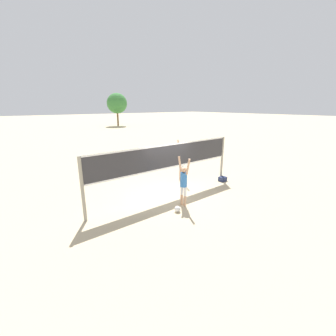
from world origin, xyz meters
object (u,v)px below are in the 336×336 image
object	(u,v)px
volleyball_net	(168,160)
gear_bag	(223,179)
player_spiker	(184,181)
player_blocker	(181,160)
tree_left_cluster	(117,103)
volleyball	(177,209)

from	to	relation	value
volleyball_net	gear_bag	xyz separation A→B (m)	(3.61, -0.28, -1.55)
player_spiker	player_blocker	size ratio (longest dim) A/B	0.92
volleyball_net	player_blocker	xyz separation A→B (m)	(1.95, 1.28, -0.50)
volleyball_net	tree_left_cluster	size ratio (longest dim) A/B	1.21
player_spiker	gear_bag	world-z (taller)	player_spiker
player_spiker	tree_left_cluster	world-z (taller)	tree_left_cluster
volleyball_net	player_blocker	size ratio (longest dim) A/B	3.49
player_spiker	gear_bag	xyz separation A→B (m)	(3.79, 0.95, -0.95)
player_blocker	volleyball_net	bearing A→B (deg)	-56.84
player_spiker	volleyball	bearing A→B (deg)	117.49
player_spiker	player_blocker	xyz separation A→B (m)	(2.13, 2.51, 0.10)
volleyball	gear_bag	distance (m)	4.54
tree_left_cluster	gear_bag	bearing A→B (deg)	-107.73
player_spiker	volleyball	distance (m)	1.15
volleyball_net	player_blocker	bearing A→B (deg)	33.16
volleyball_net	volleyball	xyz separation A→B (m)	(-0.75, -1.53, -1.55)
volleyball	volleyball_net	bearing A→B (deg)	63.95
player_blocker	gear_bag	distance (m)	2.51
gear_bag	tree_left_cluster	size ratio (longest dim) A/B	0.06
tree_left_cluster	player_spiker	bearing A→B (deg)	-112.60
gear_bag	volleyball_net	bearing A→B (deg)	175.58
volleyball_net	volleyball	world-z (taller)	volleyball_net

